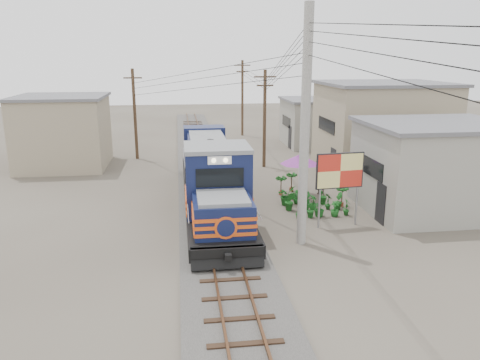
{
  "coord_description": "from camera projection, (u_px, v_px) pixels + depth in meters",
  "views": [
    {
      "loc": [
        -1.65,
        -19.11,
        8.0
      ],
      "look_at": [
        1.17,
        2.31,
        2.2
      ],
      "focal_mm": 35.0,
      "sensor_mm": 36.0,
      "label": 1
    }
  ],
  "objects": [
    {
      "name": "wooden_pole_mid",
      "position": [
        265.0,
        117.0,
        33.6
      ],
      "size": [
        1.6,
        0.24,
        7.0
      ],
      "color": "#4C3826",
      "rests_on": "ground"
    },
    {
      "name": "shophouse_mid",
      "position": [
        382.0,
        127.0,
        32.84
      ],
      "size": [
        8.4,
        7.35,
        6.2
      ],
      "color": "gray",
      "rests_on": "ground"
    },
    {
      "name": "plant_nursery",
      "position": [
        307.0,
        201.0,
        24.79
      ],
      "size": [
        3.55,
        3.2,
        1.08
      ],
      "color": "#18561B",
      "rests_on": "ground"
    },
    {
      "name": "shophouse_front",
      "position": [
        435.0,
        167.0,
        24.29
      ],
      "size": [
        7.35,
        6.3,
        4.7
      ],
      "color": "gray",
      "rests_on": "ground"
    },
    {
      "name": "shophouse_back",
      "position": [
        319.0,
        122.0,
        42.49
      ],
      "size": [
        6.3,
        6.3,
        4.2
      ],
      "color": "gray",
      "rests_on": "ground"
    },
    {
      "name": "locomotive",
      "position": [
        212.0,
        177.0,
        24.84
      ],
      "size": [
        2.95,
        16.04,
        3.98
      ],
      "color": "black",
      "rests_on": "ground"
    },
    {
      "name": "market_umbrella",
      "position": [
        300.0,
        159.0,
        26.77
      ],
      "size": [
        2.62,
        2.62,
        2.5
      ],
      "rotation": [
        0.0,
        0.0,
        -0.17
      ],
      "color": "black",
      "rests_on": "ground"
    },
    {
      "name": "ground",
      "position": [
        220.0,
        243.0,
        20.58
      ],
      "size": [
        120.0,
        120.0,
        0.0
      ],
      "primitive_type": "plane",
      "color": "#473F35",
      "rests_on": "ground"
    },
    {
      "name": "wooden_pole_far",
      "position": [
        242.0,
        97.0,
        46.98
      ],
      "size": [
        1.6,
        0.24,
        7.5
      ],
      "color": "#4C3826",
      "rests_on": "ground"
    },
    {
      "name": "shophouse_left",
      "position": [
        63.0,
        131.0,
        33.96
      ],
      "size": [
        6.3,
        6.3,
        5.2
      ],
      "color": "gray",
      "rests_on": "ground"
    },
    {
      "name": "billboard",
      "position": [
        340.0,
        173.0,
        21.86
      ],
      "size": [
        2.34,
        0.35,
        3.61
      ],
      "rotation": [
        0.0,
        0.0,
        0.1
      ],
      "color": "#99999E",
      "rests_on": "ground"
    },
    {
      "name": "wooden_pole_left",
      "position": [
        135.0,
        112.0,
        36.23
      ],
      "size": [
        1.6,
        0.24,
        7.0
      ],
      "color": "#4C3826",
      "rests_on": "ground"
    },
    {
      "name": "track",
      "position": [
        206.0,
        179.0,
        30.09
      ],
      "size": [
        1.15,
        70.0,
        0.12
      ],
      "color": "#51331E",
      "rests_on": "ground"
    },
    {
      "name": "utility_pole_main",
      "position": [
        305.0,
        130.0,
        19.25
      ],
      "size": [
        0.4,
        0.4,
        10.0
      ],
      "color": "#9E9B93",
      "rests_on": "ground"
    },
    {
      "name": "vendor",
      "position": [
        321.0,
        180.0,
        27.6
      ],
      "size": [
        0.68,
        0.51,
        1.68
      ],
      "primitive_type": "imported",
      "rotation": [
        0.0,
        0.0,
        3.33
      ],
      "color": "black",
      "rests_on": "ground"
    },
    {
      "name": "power_lines",
      "position": [
        203.0,
        63.0,
        26.74
      ],
      "size": [
        9.65,
        19.0,
        3.3
      ],
      "color": "black",
      "rests_on": "ground"
    },
    {
      "name": "ballast",
      "position": [
        206.0,
        182.0,
        30.13
      ],
      "size": [
        3.6,
        70.0,
        0.16
      ],
      "primitive_type": "cube",
      "color": "#595651",
      "rests_on": "ground"
    }
  ]
}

